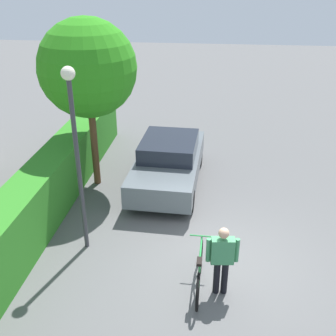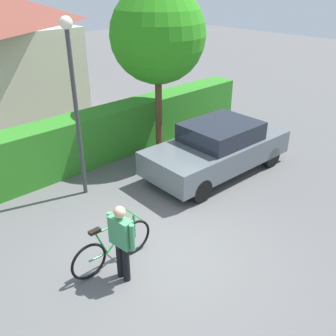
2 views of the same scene
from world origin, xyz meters
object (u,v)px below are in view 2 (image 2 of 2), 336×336
Objects in this scene: person_rider at (121,239)px; street_lamp at (74,87)px; bicycle at (113,247)px; tree_kerbside at (158,35)px; parked_car_near at (218,148)px.

person_rider is 3.79m from street_lamp.
street_lamp is at bearing 68.44° from bicycle.
tree_kerbside reaches higher than street_lamp.
parked_car_near is at bearing 14.44° from bicycle.
parked_car_near is 4.53m from bicycle.
bicycle is 6.13m from tree_kerbside.
person_rider is (-4.46, -1.55, 0.15)m from parked_car_near.
street_lamp is 3.24m from tree_kerbside.
bicycle is at bearing -165.56° from parked_car_near.
bicycle is 0.42× the size of street_lamp.
street_lamp reaches higher than bicycle.
tree_kerbside is (-0.22, 2.17, 2.74)m from parked_car_near.
person_rider is 0.32× the size of tree_kerbside.
bicycle is at bearing -111.56° from street_lamp.
bicycle is 3.71m from street_lamp.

